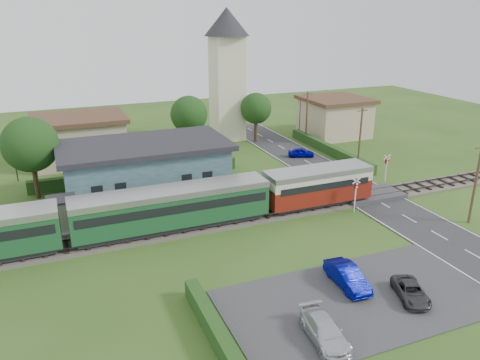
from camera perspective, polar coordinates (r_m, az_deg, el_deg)
name	(u,v)px	position (r m, az deg, el deg)	size (l,w,h in m)	color
ground	(289,222)	(40.70, 5.98, -5.07)	(120.00, 120.00, 0.00)	#2D4C19
railway_track	(279,212)	(42.26, 4.72, -3.88)	(76.00, 3.20, 0.49)	#4C443D
road	(383,204)	(45.95, 17.08, -2.85)	(6.00, 70.00, 0.05)	#28282B
car_park	(357,300)	(31.17, 14.12, -14.01)	(17.00, 9.00, 0.08)	#333335
crossing_deck	(370,195)	(47.31, 15.61, -1.77)	(6.20, 3.40, 0.45)	#333335
platform	(161,214)	(41.91, -9.64, -4.16)	(30.00, 3.00, 0.45)	gray
equipment_hut	(62,213)	(40.57, -20.84, -3.73)	(2.30, 2.30, 2.55)	beige
station_building	(146,169)	(46.34, -11.45, 1.38)	(16.00, 9.00, 5.30)	#2C5464
train	(133,213)	(37.78, -12.91, -3.92)	(43.20, 2.90, 3.40)	#232328
church_tower	(227,65)	(64.87, -1.59, 13.83)	(6.00, 6.00, 17.60)	beige
house_west	(80,138)	(59.17, -18.92, 4.83)	(10.80, 8.80, 5.50)	tan
house_east	(335,116)	(69.34, 11.46, 7.62)	(8.80, 8.80, 5.50)	tan
hedge_carpark	(214,329)	(27.08, -3.14, -17.73)	(0.80, 9.00, 1.20)	#193814
hedge_roadside	(329,150)	(60.28, 10.84, 3.67)	(0.80, 18.00, 1.20)	#193814
hedge_station	(138,174)	(51.20, -12.29, 0.69)	(22.00, 0.80, 1.30)	#193814
tree_a	(30,145)	(47.86, -24.22, 3.95)	(5.20, 5.20, 8.00)	#332316
tree_b	(189,115)	(58.81, -6.24, 7.94)	(4.60, 4.60, 7.34)	#332316
tree_c	(256,108)	(64.10, 1.96, 8.71)	(4.20, 4.20, 6.78)	#332316
utility_pole_b	(476,183)	(43.59, 26.78, -0.33)	(1.40, 0.22, 7.00)	#473321
utility_pole_c	(360,138)	(54.76, 14.42, 5.03)	(1.40, 0.22, 7.00)	#473321
utility_pole_d	(307,117)	(64.49, 8.13, 7.66)	(1.40, 0.22, 7.00)	#473321
crossing_signal_near	(356,190)	(42.78, 13.94, -1.19)	(0.84, 0.28, 3.28)	silver
crossing_signal_far	(387,165)	(50.60, 17.43, 1.76)	(0.84, 0.28, 3.28)	silver
streetlamp_west	(14,154)	(54.37, -25.89, 2.88)	(0.30, 0.30, 5.15)	#3F3F47
streetlamp_east	(300,113)	(69.73, 7.33, 8.13)	(0.30, 0.30, 5.15)	#3F3F47
car_on_road	(301,153)	(58.46, 7.46, 3.34)	(1.29, 3.20, 1.09)	#04039F
car_park_blue	(347,276)	(32.05, 12.93, -11.36)	(1.43, 4.11, 1.35)	#000775
car_park_silver	(324,331)	(27.20, 10.26, -17.65)	(1.70, 4.19, 1.21)	silver
car_park_dark	(411,291)	(31.97, 20.12, -12.64)	(1.63, 3.53, 0.98)	#333335
pedestrian_near	(235,195)	(42.56, -0.61, -1.88)	(0.63, 0.41, 1.72)	gray
pedestrian_far	(104,215)	(40.44, -16.24, -4.10)	(0.74, 0.57, 1.51)	gray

